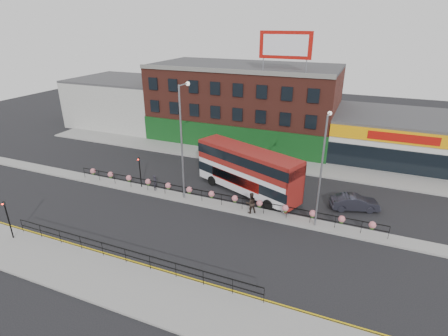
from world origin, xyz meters
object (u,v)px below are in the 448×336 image
at_px(pedestrian_a, 155,183).
at_px(lamp_column_west, 183,133).
at_px(car, 355,202).
at_px(lamp_column_east, 322,163).
at_px(double_decker_bus, 248,167).
at_px(pedestrian_b, 251,203).

xyz_separation_m(pedestrian_a, lamp_column_west, (3.45, -0.12, 5.54)).
xyz_separation_m(car, lamp_column_east, (-2.80, -4.04, 4.95)).
bearing_deg(pedestrian_a, double_decker_bus, -82.78).
relative_size(car, pedestrian_a, 2.84).
bearing_deg(car, lamp_column_west, 86.05).
height_order(car, lamp_column_east, lamp_column_east).
bearing_deg(double_decker_bus, car, 3.09).
relative_size(pedestrian_a, pedestrian_b, 0.82).
xyz_separation_m(pedestrian_a, pedestrian_b, (10.20, -0.66, 0.17)).
distance_m(car, lamp_column_west, 16.62).
height_order(double_decker_bus, lamp_column_east, lamp_column_east).
height_order(pedestrian_a, lamp_column_west, lamp_column_west).
distance_m(double_decker_bus, pedestrian_b, 4.50).
height_order(lamp_column_west, lamp_column_east, lamp_column_west).
bearing_deg(car, lamp_column_east, 127.12).
bearing_deg(lamp_column_east, pedestrian_a, 178.82).
distance_m(double_decker_bus, lamp_column_east, 8.50).
bearing_deg(pedestrian_b, lamp_column_west, -42.14).
bearing_deg(pedestrian_b, lamp_column_east, 145.81).
bearing_deg(lamp_column_east, pedestrian_b, -176.60).
distance_m(pedestrian_a, pedestrian_b, 10.22).
bearing_deg(pedestrian_a, lamp_column_west, -105.14).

